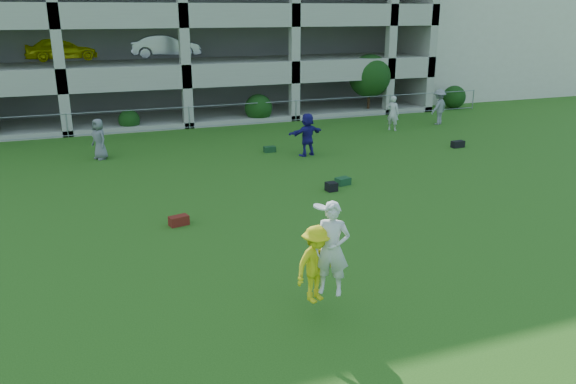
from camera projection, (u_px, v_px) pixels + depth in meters
name	position (u px, v px, depth m)	size (l,w,h in m)	color
ground	(353.00, 287.00, 12.62)	(100.00, 100.00, 0.00)	#235114
stucco_building	(458.00, 23.00, 43.68)	(16.00, 14.00, 10.00)	beige
bystander_c	(99.00, 139.00, 23.30)	(0.83, 0.54, 1.70)	slate
bystander_d	(307.00, 134.00, 23.85)	(1.70, 0.54, 1.83)	navy
bystander_e	(393.00, 113.00, 28.93)	(0.65, 0.43, 1.79)	silver
bystander_f	(439.00, 107.00, 30.44)	(1.23, 0.70, 1.90)	gray
bag_red_a	(179.00, 221.00, 16.25)	(0.55, 0.30, 0.28)	#591D0F
bag_green_c	(343.00, 181.00, 20.03)	(0.50, 0.35, 0.26)	#14381C
crate_d	(331.00, 187.00, 19.35)	(0.35, 0.35, 0.30)	black
bag_black_e	(458.00, 144.00, 25.49)	(0.60, 0.30, 0.30)	black
bag_green_g	(270.00, 149.00, 24.66)	(0.50, 0.30, 0.25)	#14371B
frisbee_contest	(322.00, 258.00, 11.10)	(1.29, 0.99, 2.11)	yellow
parking_garage	(158.00, 9.00, 35.45)	(30.00, 14.00, 12.00)	#9E998C
fence	(189.00, 117.00, 29.37)	(36.06, 0.06, 1.20)	gray
shrub_row	(268.00, 94.00, 31.24)	(34.38, 2.52, 3.50)	#163D11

